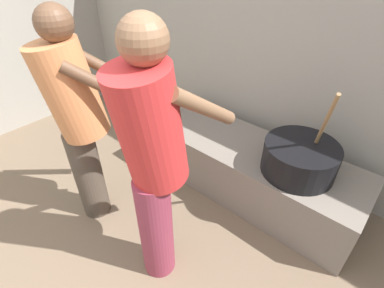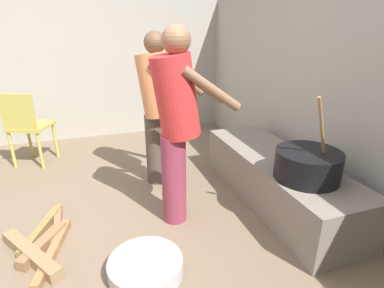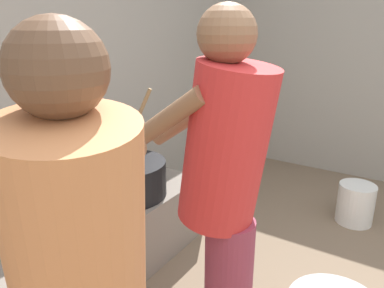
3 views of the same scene
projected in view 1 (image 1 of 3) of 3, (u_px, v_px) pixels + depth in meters
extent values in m
cube|color=#9E998E|center=(303.00, 66.00, 2.20)|extent=(5.50, 0.20, 1.93)
cube|color=slate|center=(245.00, 168.00, 2.37)|extent=(1.81, 0.60, 0.44)
cylinder|color=black|center=(300.00, 158.00, 1.94)|extent=(0.50, 0.50, 0.22)
cylinder|color=#937047|center=(325.00, 124.00, 1.71)|extent=(0.12, 0.24, 0.51)
cylinder|color=#4C4238|center=(89.00, 175.00, 2.09)|extent=(0.20, 0.20, 0.73)
cylinder|color=#D17F4C|center=(70.00, 91.00, 1.70)|extent=(0.47, 0.48, 0.63)
sphere|color=brown|center=(54.00, 23.00, 1.48)|extent=(0.20, 0.20, 0.20)
cylinder|color=brown|center=(106.00, 88.00, 1.60)|extent=(0.33, 0.40, 0.34)
cylinder|color=brown|center=(108.00, 70.00, 1.81)|extent=(0.33, 0.40, 0.34)
cylinder|color=#8C3347|center=(156.00, 228.00, 1.69)|extent=(0.20, 0.20, 0.75)
cylinder|color=red|center=(150.00, 129.00, 1.31)|extent=(0.31, 0.39, 0.64)
sphere|color=brown|center=(143.00, 40.00, 1.08)|extent=(0.21, 0.21, 0.21)
cylinder|color=brown|center=(205.00, 108.00, 1.34)|extent=(0.08, 0.46, 0.35)
cylinder|color=brown|center=(165.00, 91.00, 1.48)|extent=(0.08, 0.46, 0.35)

